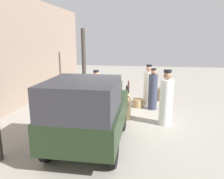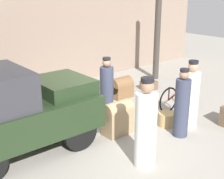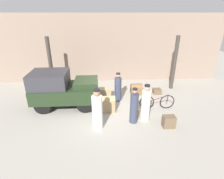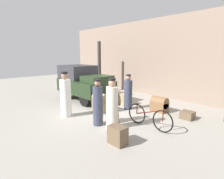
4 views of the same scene
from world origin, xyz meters
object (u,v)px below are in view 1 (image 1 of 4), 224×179
(suitcase_black_upright, at_px, (82,109))
(suitcase_tan_flat, at_px, (125,106))
(conductor_in_dark_uniform, at_px, (153,91))
(porter_with_bicycle, at_px, (166,100))
(trunk_barrel_dark, at_px, (86,94))
(wicker_basket, at_px, (138,103))
(trunk_umber_medium, at_px, (162,94))
(trunk_wicker_pale, at_px, (93,92))
(bicycle, at_px, (127,91))
(porter_carrying_trunk, at_px, (148,87))
(truck, at_px, (89,109))
(porter_standing_middle, at_px, (97,92))

(suitcase_black_upright, xyz_separation_m, suitcase_tan_flat, (0.12, -1.54, 0.15))
(conductor_in_dark_uniform, distance_m, porter_with_bicycle, 1.62)
(trunk_barrel_dark, bearing_deg, suitcase_black_upright, -169.22)
(wicker_basket, distance_m, suitcase_black_upright, 2.42)
(trunk_umber_medium, distance_m, trunk_wicker_pale, 3.40)
(bicycle, relative_size, porter_carrying_trunk, 1.04)
(bicycle, bearing_deg, suitcase_tan_flat, -177.72)
(porter_with_bicycle, bearing_deg, bicycle, 26.63)
(truck, relative_size, trunk_barrel_dark, 4.85)
(trunk_barrel_dark, xyz_separation_m, trunk_wicker_pale, (1.26, -0.02, -0.17))
(suitcase_black_upright, xyz_separation_m, trunk_barrel_dark, (1.89, 0.36, 0.04))
(bicycle, height_order, trunk_wicker_pale, bicycle)
(bicycle, bearing_deg, porter_standing_middle, 150.70)
(suitcase_black_upright, bearing_deg, bicycle, -29.07)
(suitcase_black_upright, bearing_deg, conductor_in_dark_uniform, -64.58)
(suitcase_black_upright, distance_m, trunk_barrel_dark, 1.93)
(porter_with_bicycle, bearing_deg, porter_standing_middle, 67.03)
(conductor_in_dark_uniform, bearing_deg, trunk_barrel_dark, 76.82)
(porter_carrying_trunk, relative_size, porter_with_bicycle, 0.95)
(suitcase_black_upright, relative_size, suitcase_tan_flat, 0.87)
(wicker_basket, relative_size, trunk_barrel_dark, 0.66)
(bicycle, height_order, suitcase_black_upright, bicycle)
(porter_standing_middle, relative_size, suitcase_tan_flat, 1.94)
(wicker_basket, relative_size, porter_carrying_trunk, 0.26)
(porter_carrying_trunk, xyz_separation_m, trunk_barrel_dark, (0.13, 2.74, -0.47))
(truck, height_order, porter_carrying_trunk, truck)
(bicycle, bearing_deg, trunk_wicker_pale, 72.62)
(porter_with_bicycle, height_order, suitcase_tan_flat, porter_with_bicycle)
(wicker_basket, distance_m, porter_with_bicycle, 2.09)
(porter_standing_middle, distance_m, trunk_umber_medium, 3.29)
(porter_carrying_trunk, bearing_deg, truck, 158.47)
(conductor_in_dark_uniform, height_order, suitcase_black_upright, conductor_in_dark_uniform)
(porter_carrying_trunk, distance_m, porter_with_bicycle, 2.19)
(truck, xyz_separation_m, conductor_in_dark_uniform, (3.36, -1.71, -0.26))
(porter_standing_middle, bearing_deg, suitcase_tan_flat, -117.25)
(truck, distance_m, trunk_barrel_dark, 4.28)
(trunk_wicker_pale, bearing_deg, suitcase_black_upright, -173.77)
(trunk_umber_medium, bearing_deg, suitcase_tan_flat, 149.80)
(porter_carrying_trunk, relative_size, porter_standing_middle, 1.07)
(porter_with_bicycle, relative_size, trunk_umber_medium, 3.47)
(porter_standing_middle, xyz_separation_m, trunk_umber_medium, (1.93, -2.62, -0.47))
(truck, height_order, trunk_wicker_pale, truck)
(conductor_in_dark_uniform, bearing_deg, porter_with_bicycle, -166.67)
(conductor_in_dark_uniform, distance_m, porter_carrying_trunk, 0.58)
(porter_with_bicycle, bearing_deg, suitcase_black_upright, 82.94)
(truck, height_order, trunk_barrel_dark, truck)
(conductor_in_dark_uniform, relative_size, porter_carrying_trunk, 0.96)
(trunk_umber_medium, bearing_deg, trunk_barrel_dark, 102.60)
(bicycle, bearing_deg, wicker_basket, -155.89)
(trunk_barrel_dark, height_order, trunk_wicker_pale, trunk_barrel_dark)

